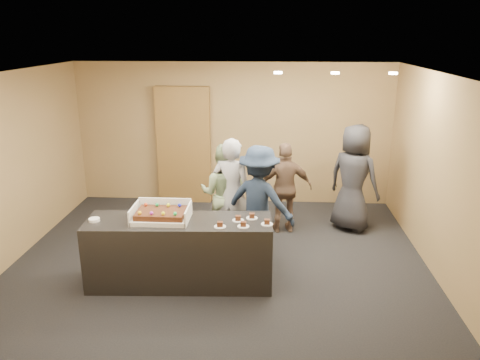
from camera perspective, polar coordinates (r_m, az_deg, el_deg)
The scene contains 17 objects.
room at distance 6.59m, azimuth -2.54°, elevation 1.10°, with size 6.04×6.00×2.70m.
serving_counter at distance 6.28m, azimuth -7.32°, elevation -8.71°, with size 2.40×0.70×0.90m, color black.
storage_cabinet at distance 9.09m, azimuth -6.87°, elevation 4.19°, with size 1.03×0.15×2.26m, color brown.
cake_box at distance 6.15m, azimuth -9.52°, elevation -4.33°, with size 0.73×0.50×0.21m.
sheet_cake at distance 6.11m, azimuth -9.60°, elevation -3.99°, with size 0.62×0.43×0.12m.
plate_stack at distance 6.31m, azimuth -17.35°, elevation -4.64°, with size 0.14×0.14×0.04m, color white.
slice_a at distance 5.85m, azimuth -2.45°, elevation -5.51°, with size 0.15×0.15×0.07m.
slice_b at distance 6.03m, azimuth -0.23°, elevation -4.77°, with size 0.15×0.15×0.07m.
slice_c at distance 5.85m, azimuth 0.41°, elevation -5.49°, with size 0.15×0.15×0.07m.
slice_d at distance 6.11m, azimuth 1.46°, elevation -4.48°, with size 0.15×0.15×0.07m.
slice_e at distance 5.93m, azimuth 3.31°, elevation -5.21°, with size 0.15×0.15×0.07m.
person_server_grey at distance 7.15m, azimuth -1.02°, elevation -1.63°, with size 0.63×0.41×1.73m, color #AAAAAF.
person_sage_man at distance 7.34m, azimuth -1.98°, elevation -1.66°, with size 0.78×0.60×1.60m, color #96AF7F.
person_navy_man at distance 6.89m, azimuth 2.35°, elevation -2.63°, with size 1.08×0.62×1.68m, color #1C283E.
person_brown_extra at distance 7.75m, azimuth 5.55°, elevation -0.98°, with size 0.89×0.37×1.52m, color brown.
person_dark_suit at distance 8.00m, azimuth 13.69°, elevation 0.25°, with size 0.88×0.57×1.81m, color #25252A.
ceiling_spotlights at distance 6.86m, azimuth 11.53°, elevation 12.67°, with size 1.72×0.12×0.03m.
Camera 1 is at (0.70, -6.28, 3.22)m, focal length 35.00 mm.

